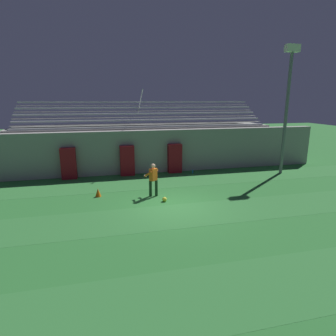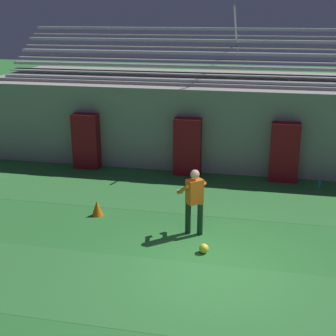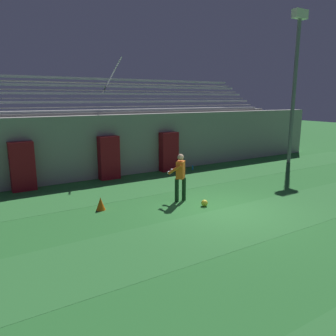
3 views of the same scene
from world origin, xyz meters
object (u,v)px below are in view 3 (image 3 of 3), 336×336
object	(u,v)px
padding_pillar_far_left	(22,166)
soccer_ball	(204,203)
goalkeeper	(180,174)
floodlight_pole	(296,69)
padding_pillar_gate_left	(109,158)
padding_pillar_gate_right	(169,152)
traffic_cone	(101,204)
water_bottle	(193,168)

from	to	relation	value
padding_pillar_far_left	soccer_ball	distance (m)	7.14
goalkeeper	soccer_ball	size ratio (longest dim) A/B	7.59
padding_pillar_far_left	floodlight_pole	xyz separation A→B (m)	(13.44, -1.78, 4.08)
padding_pillar_gate_left	padding_pillar_far_left	bearing A→B (deg)	180.00
padding_pillar_far_left	soccer_ball	world-z (taller)	padding_pillar_far_left
padding_pillar_gate_left	padding_pillar_gate_right	size ratio (longest dim) A/B	1.00
padding_pillar_far_left	goalkeeper	bearing A→B (deg)	-44.49
padding_pillar_gate_left	padding_pillar_gate_right	bearing A→B (deg)	0.00
padding_pillar_gate_left	traffic_cone	distance (m)	4.26
padding_pillar_gate_right	floodlight_pole	bearing A→B (deg)	-14.73
floodlight_pole	soccer_ball	distance (m)	10.54
floodlight_pole	water_bottle	distance (m)	7.61
padding_pillar_gate_right	goalkeeper	distance (m)	4.88
goalkeeper	traffic_cone	world-z (taller)	goalkeeper
soccer_ball	padding_pillar_gate_left	bearing A→B (deg)	103.32
padding_pillar_gate_left	soccer_ball	world-z (taller)	padding_pillar_gate_left
goalkeeper	soccer_ball	distance (m)	1.30
padding_pillar_gate_right	goalkeeper	size ratio (longest dim) A/B	1.14
padding_pillar_far_left	floodlight_pole	bearing A→B (deg)	-7.55
goalkeeper	soccer_ball	bearing A→B (deg)	-67.69
padding_pillar_gate_right	padding_pillar_gate_left	bearing A→B (deg)	180.00
goalkeeper	traffic_cone	distance (m)	2.85
padding_pillar_gate_left	goalkeeper	bearing A→B (deg)	-78.68
water_bottle	goalkeeper	bearing A→B (deg)	-131.22
soccer_ball	water_bottle	xyz separation A→B (m)	(2.99, 4.75, 0.01)
traffic_cone	water_bottle	distance (m)	6.89
padding_pillar_gate_left	soccer_ball	size ratio (longest dim) A/B	8.68
padding_pillar_far_left	water_bottle	bearing A→B (deg)	-3.59
padding_pillar_gate_left	padding_pillar_far_left	distance (m)	3.54
goalkeeper	water_bottle	xyz separation A→B (m)	(3.36, 3.84, -0.83)
padding_pillar_gate_left	water_bottle	bearing A→B (deg)	-6.57
padding_pillar_far_left	goalkeeper	xyz separation A→B (m)	(4.40, -4.33, 0.00)
padding_pillar_far_left	floodlight_pole	size ratio (longest dim) A/B	0.24
soccer_ball	water_bottle	bearing A→B (deg)	57.85
padding_pillar_gate_left	traffic_cone	world-z (taller)	padding_pillar_gate_left
padding_pillar_gate_left	water_bottle	xyz separation A→B (m)	(4.23, -0.49, -0.83)
padding_pillar_far_left	floodlight_pole	world-z (taller)	floodlight_pole
padding_pillar_gate_left	goalkeeper	distance (m)	4.41
padding_pillar_gate_right	goalkeeper	bearing A→B (deg)	-117.55
padding_pillar_gate_left	padding_pillar_far_left	size ratio (longest dim) A/B	1.00
padding_pillar_gate_left	goalkeeper	xyz separation A→B (m)	(0.87, -4.33, 0.00)
floodlight_pole	water_bottle	size ratio (longest dim) A/B	33.09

